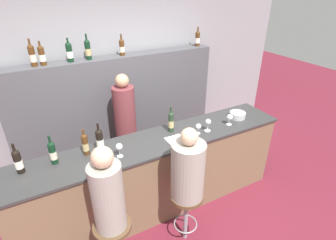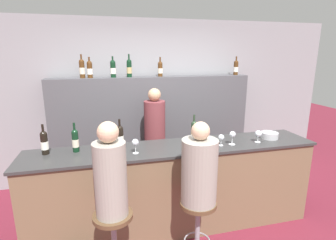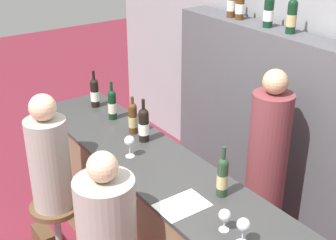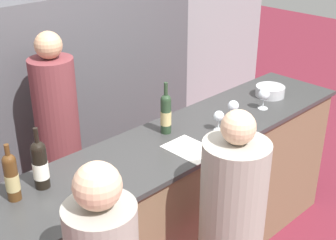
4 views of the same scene
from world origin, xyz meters
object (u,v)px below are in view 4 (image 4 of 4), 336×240
Objects in this scene: wine_bottle_counter_4 at (166,113)px; wine_glass_0 at (89,172)px; wine_bottle_counter_2 at (11,177)px; bartender at (60,149)px; wine_bottle_counter_3 at (40,164)px; wine_glass_3 at (264,95)px; wine_glass_2 at (233,107)px; guest_seated_right at (234,194)px; metal_bowl at (270,91)px; wine_glass_1 at (219,117)px.

wine_bottle_counter_4 reaches higher than wine_glass_0.
wine_bottle_counter_2 is 1.11m from bartender.
wine_bottle_counter_3 is 1.62m from wine_glass_3.
wine_bottle_counter_3 is 2.29× the size of wine_glass_3.
wine_bottle_counter_4 is 2.09× the size of wine_glass_0.
wine_glass_2 is (1.12, 0.00, -0.00)m from wine_glass_0.
guest_seated_right is 1.47m from bartender.
wine_glass_3 is 0.25m from metal_bowl.
guest_seated_right reaches higher than wine_glass_2.
wine_glass_1 is (1.13, -0.21, -0.04)m from wine_bottle_counter_3.
wine_bottle_counter_3 is 1.56× the size of metal_bowl.
wine_glass_2 is 0.58m from metal_bowl.
bartender is (-0.72, 0.96, -0.41)m from wine_glass_2.
wine_bottle_counter_3 reaches higher than wine_bottle_counter_2.
wine_bottle_counter_4 reaches higher than metal_bowl.
wine_bottle_counter_4 is 2.51× the size of wine_glass_1.
wine_glass_1 is at bearing -172.04° from metal_bowl.
wine_glass_3 is at bearing 0.00° from wine_glass_0.
wine_bottle_counter_3 is at bearing -125.94° from bartender.
wine_glass_1 is at bearing -38.93° from wine_bottle_counter_4.
wine_glass_2 reaches higher than wine_glass_3.
wine_glass_2 is at bearing -170.09° from metal_bowl.
bartender reaches higher than wine_glass_3.
wine_bottle_counter_2 is at bearing 144.98° from wine_glass_0.
wine_glass_0 is (-0.73, -0.21, -0.02)m from wine_bottle_counter_4.
bartender reaches higher than wine_glass_0.
wine_glass_1 is 0.71m from metal_bowl.
wine_glass_0 is at bearing 180.00° from wine_glass_1.
wine_bottle_counter_2 is 0.91× the size of wine_bottle_counter_3.
wine_glass_2 is 0.34m from wine_glass_3.
wine_bottle_counter_2 is at bearing 173.25° from wine_glass_3.
wine_glass_1 is 0.14m from wine_glass_2.
metal_bowl is at bearing 7.96° from wine_glass_1.
metal_bowl is (1.98, -0.11, -0.09)m from wine_bottle_counter_2.
wine_glass_1 is (0.26, -0.21, -0.04)m from wine_bottle_counter_4.
bartender is (-1.06, 0.96, -0.39)m from wine_glass_3.
wine_bottle_counter_2 is 1.42× the size of metal_bowl.
wine_glass_3 is (1.46, 0.00, -0.02)m from wine_glass_0.
wine_glass_0 is at bearing 180.00° from wine_glass_3.
wine_bottle_counter_2 is 1.02m from wine_bottle_counter_4.
wine_glass_0 is 1.12m from bartender.
wine_bottle_counter_2 is 0.15m from wine_bottle_counter_3.
wine_bottle_counter_4 is 1.56× the size of metal_bowl.
guest_seated_right is (0.83, -0.69, -0.16)m from wine_bottle_counter_2.
wine_glass_3 is (0.74, -0.21, -0.03)m from wine_bottle_counter_4.
wine_glass_2 is 1.11× the size of wine_glass_3.
metal_bowl is 1.29m from guest_seated_right.
bartender reaches higher than metal_bowl.
bartender is at bearing 67.29° from wine_glass_0.
wine_bottle_counter_4 is 2.30× the size of wine_glass_3.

